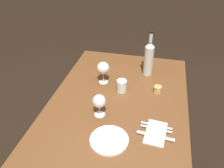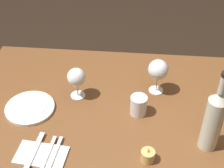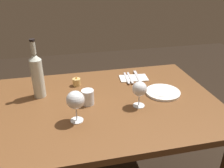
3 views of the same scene
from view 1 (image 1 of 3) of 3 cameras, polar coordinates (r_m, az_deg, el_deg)
The scene contains 12 objects.
ground_plane at distance 2.08m, azimuth 1.30°, elevation -20.02°, with size 6.00×6.00×0.00m, color black.
dining_table at distance 1.60m, azimuth 1.61°, elevation -6.43°, with size 1.30×0.90×0.74m.
wine_glass_left at distance 1.65m, azimuth -2.21°, elevation 3.89°, with size 0.09×0.09×0.17m.
wine_glass_right at distance 1.36m, azimuth -3.20°, elevation -4.38°, with size 0.08×0.08×0.15m.
wine_bottle at distance 1.76m, azimuth 9.13°, elevation 6.44°, with size 0.07×0.07×0.35m.
water_tumbler at distance 1.60m, azimuth 2.33°, elevation -0.54°, with size 0.07×0.07×0.09m.
votive_candle at distance 1.63m, azimuth 11.24°, elevation -1.32°, with size 0.05×0.05×0.07m.
dinner_plate at distance 1.27m, azimuth -0.71°, elevation -13.71°, with size 0.21×0.21×0.02m.
folded_napkin at distance 1.34m, azimuth 10.78°, elevation -11.80°, with size 0.20×0.13×0.01m.
fork_inner at distance 1.35m, azimuth 10.88°, elevation -10.86°, with size 0.03×0.18×0.00m.
fork_outer at distance 1.37m, azimuth 10.96°, elevation -10.12°, with size 0.03×0.18×0.00m.
table_knife at distance 1.31m, azimuth 10.72°, elevation -12.54°, with size 0.04×0.21×0.00m.
Camera 1 is at (1.18, 0.22, 1.70)m, focal length 36.84 mm.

